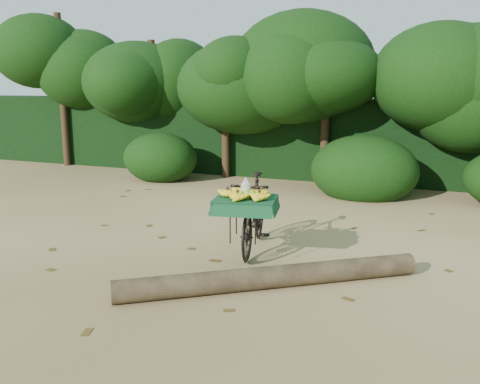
% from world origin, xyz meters
% --- Properties ---
extents(ground, '(80.00, 80.00, 0.00)m').
position_xyz_m(ground, '(0.00, 0.00, 0.00)').
color(ground, tan).
rests_on(ground, ground).
extents(vendor_bicycle, '(0.91, 1.78, 0.98)m').
position_xyz_m(vendor_bicycle, '(0.73, 0.38, 0.50)').
color(vendor_bicycle, black).
rests_on(vendor_bicycle, ground).
extents(fallen_log, '(2.75, 2.15, 0.24)m').
position_xyz_m(fallen_log, '(1.36, -0.71, 0.12)').
color(fallen_log, brown).
rests_on(fallen_log, ground).
extents(hedge_backdrop, '(26.00, 1.80, 1.80)m').
position_xyz_m(hedge_backdrop, '(0.00, 6.30, 0.90)').
color(hedge_backdrop, black).
rests_on(hedge_backdrop, ground).
extents(tree_row, '(14.50, 2.00, 4.00)m').
position_xyz_m(tree_row, '(-0.65, 5.50, 2.00)').
color(tree_row, black).
rests_on(tree_row, ground).
extents(bush_clumps, '(8.80, 1.70, 0.90)m').
position_xyz_m(bush_clumps, '(0.50, 4.30, 0.45)').
color(bush_clumps, black).
rests_on(bush_clumps, ground).
extents(leaf_litter, '(7.00, 7.30, 0.01)m').
position_xyz_m(leaf_litter, '(0.00, 0.65, 0.01)').
color(leaf_litter, '#503C15').
rests_on(leaf_litter, ground).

